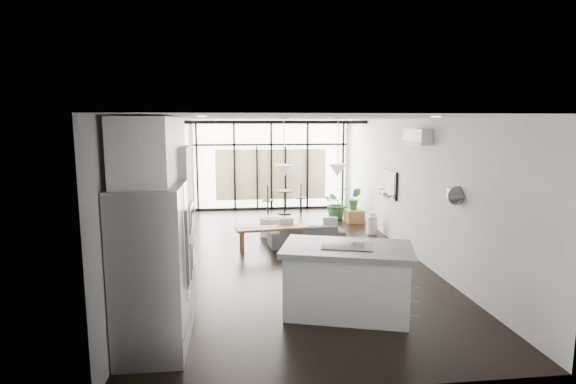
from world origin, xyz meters
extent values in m
cube|color=black|center=(0.00, 0.00, 0.00)|extent=(5.00, 10.00, 0.00)
cube|color=white|center=(0.00, 0.00, 2.80)|extent=(5.00, 10.00, 0.00)
cube|color=silver|center=(-2.50, 0.00, 1.40)|extent=(0.02, 10.00, 2.80)
cube|color=silver|center=(2.50, 0.00, 1.40)|extent=(0.02, 10.00, 2.80)
cube|color=silver|center=(0.00, 5.00, 1.40)|extent=(5.00, 0.02, 2.80)
cube|color=silver|center=(0.00, -5.00, 1.40)|extent=(5.00, 0.02, 2.80)
cube|color=black|center=(0.00, 4.88, 1.40)|extent=(5.00, 0.20, 2.80)
cube|color=white|center=(0.00, 4.00, 2.77)|extent=(4.70, 1.90, 0.06)
cube|color=beige|center=(0.00, 4.95, 1.10)|extent=(3.50, 0.02, 1.60)
cube|color=white|center=(0.45, -3.15, 0.50)|extent=(2.04, 1.55, 0.99)
cube|color=black|center=(0.45, -3.15, 1.00)|extent=(0.81, 0.65, 0.01)
cube|color=#A0A0A6|center=(-2.10, -3.95, 1.00)|extent=(0.78, 0.97, 2.01)
cube|color=white|center=(-2.03, -3.05, 1.20)|extent=(0.62, 0.65, 2.40)
cube|color=white|center=(-2.12, -3.50, 2.35)|extent=(0.62, 1.75, 0.86)
cone|color=white|center=(-0.40, -2.65, 2.02)|extent=(0.26, 0.26, 0.18)
cone|color=white|center=(0.40, -2.65, 2.02)|extent=(0.26, 0.26, 0.18)
imported|color=#4D4D50|center=(0.43, 0.50, 0.33)|extent=(1.71, 0.64, 0.65)
cube|color=brown|center=(-0.35, 0.24, 0.25)|extent=(1.60, 0.59, 0.50)
cylinder|color=beige|center=(-0.27, 1.50, 0.22)|extent=(0.67, 0.67, 0.45)
cube|color=brown|center=(2.13, 2.71, 0.17)|extent=(0.47, 0.47, 0.35)
imported|color=#275F2C|center=(1.75, 3.25, 0.36)|extent=(1.13, 1.18, 0.71)
imported|color=#275F2C|center=(2.13, 2.71, 0.49)|extent=(0.47, 0.68, 0.28)
cylinder|color=silver|center=(2.23, 1.42, 0.27)|extent=(0.28, 0.28, 0.54)
cube|color=black|center=(0.34, 4.10, 0.40)|extent=(1.79, 1.17, 0.80)
cube|color=black|center=(2.46, 1.00, 1.30)|extent=(0.05, 1.10, 0.65)
cube|color=silver|center=(2.38, -0.80, 2.45)|extent=(0.22, 0.90, 0.30)
cube|color=black|center=(-2.47, -0.50, 1.55)|extent=(0.04, 0.70, 0.90)
camera|label=1|loc=(-1.09, -9.14, 2.71)|focal=28.00mm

